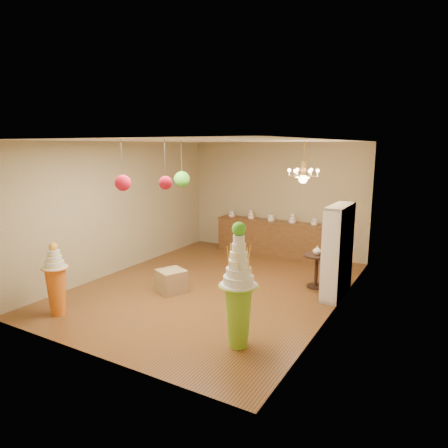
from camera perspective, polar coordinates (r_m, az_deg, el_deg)
The scene contains 17 objects.
floor at distance 8.49m, azimuth -1.41°, elevation -8.90°, with size 6.50×6.50×0.00m, color brown.
ceiling at distance 7.97m, azimuth -1.51°, elevation 11.80°, with size 6.50×6.50×0.00m, color silver.
wall_back at distance 10.97m, azimuth 7.37°, elevation 3.67°, with size 5.00×0.04×3.00m, color tan.
wall_front at distance 5.64m, azimuth -18.86°, elevation -3.93°, with size 5.00×0.04×3.00m, color tan.
wall_left at distance 9.61m, azimuth -14.33°, elevation 2.37°, with size 0.04×6.50×3.00m, color tan.
wall_right at distance 7.15m, azimuth 15.95°, elevation -0.65°, with size 0.04×6.50×3.00m, color tan.
pedestal_green at distance 5.86m, azimuth 2.08°, elevation -10.64°, with size 0.66×0.66×1.86m.
pedestal_orange at distance 7.55m, azimuth -22.83°, elevation -8.02°, with size 0.55×0.55×1.29m.
burlap_riser at distance 8.18m, azimuth -7.52°, elevation -8.08°, with size 0.50×0.50×0.46m, color #937C50.
sideboard at distance 10.90m, azimuth 6.68°, elevation -1.82°, with size 3.04×0.54×1.16m.
shelving_unit at distance 8.08m, azimuth 15.99°, elevation -3.68°, with size 0.33×1.20×1.80m.
round_table at distance 8.52m, azimuth 13.07°, elevation -5.89°, with size 0.68×0.68×0.70m.
vase at distance 8.43m, azimuth 13.18°, elevation -3.67°, with size 0.18×0.18×0.19m, color beige.
pom_red_left at distance 6.19m, azimuth -14.24°, elevation 5.71°, with size 0.24×0.24×0.76m.
pom_green_mid at distance 7.08m, azimuth -6.04°, elevation 6.39°, with size 0.28×0.28×0.81m.
pom_red_right at distance 5.85m, azimuth -8.35°, elevation 5.87°, with size 0.20×0.20×0.72m.
chandelier at distance 8.22m, azimuth 11.24°, elevation 6.70°, with size 0.78×0.78×0.85m.
Camera 1 is at (4.13, -6.82, 2.91)m, focal length 32.00 mm.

